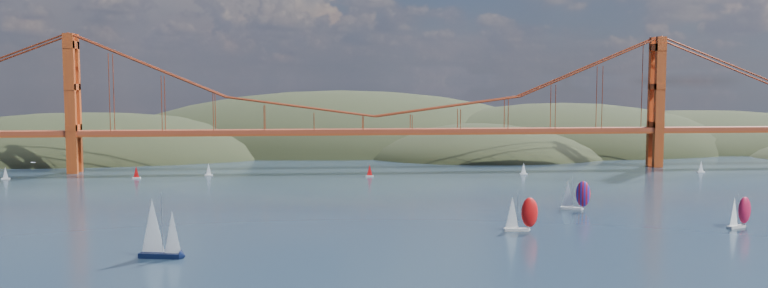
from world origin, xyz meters
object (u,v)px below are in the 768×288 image
Objects in this scene: racer_1 at (739,211)px; sloop_navy at (158,229)px; racer_rwb at (575,194)px; racer_0 at (520,213)px.

sloop_navy is at bearing 165.23° from racer_1.
sloop_navy is 1.59× the size of racer_1.
racer_1 is at bearing -18.31° from racer_rwb.
racer_0 is 1.08× the size of racer_1.
racer_1 is 0.92× the size of racer_rwb.
racer_1 is at bearing 5.47° from racer_0.
racer_rwb is at bearing 114.54° from racer_1.
sloop_navy is 138.53m from racer_1.
racer_0 reaches higher than racer_1.
racer_0 is 55.29m from racer_1.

